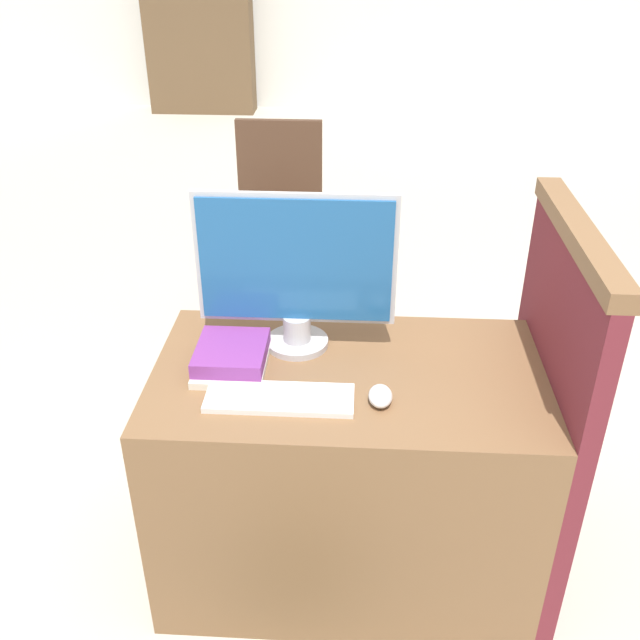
{
  "coord_description": "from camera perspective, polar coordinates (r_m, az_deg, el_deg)",
  "views": [
    {
      "loc": [
        0.02,
        -1.35,
        1.88
      ],
      "look_at": [
        -0.08,
        0.29,
        0.93
      ],
      "focal_mm": 40.0,
      "sensor_mm": 36.0,
      "label": 1
    }
  ],
  "objects": [
    {
      "name": "mouse",
      "position": [
        1.9,
        4.85,
        -6.08
      ],
      "size": [
        0.06,
        0.1,
        0.04
      ],
      "color": "silver",
      "rests_on": "desk"
    },
    {
      "name": "carrel_divider",
      "position": [
        2.22,
        17.58,
        -6.85
      ],
      "size": [
        0.07,
        0.76,
        1.18
      ],
      "color": "maroon",
      "rests_on": "ground_plane"
    },
    {
      "name": "far_chair",
      "position": [
        3.74,
        -3.35,
        8.74
      ],
      "size": [
        0.44,
        0.44,
        0.97
      ],
      "rotation": [
        0.0,
        0.0,
        -0.82
      ],
      "color": "#4C3323",
      "rests_on": "ground_plane"
    },
    {
      "name": "book_stack",
      "position": [
        2.04,
        -7.08,
        -2.91
      ],
      "size": [
        0.2,
        0.24,
        0.07
      ],
      "color": "silver",
      "rests_on": "desk"
    },
    {
      "name": "bookshelf_far",
      "position": [
        7.95,
        -9.76,
        22.86
      ],
      "size": [
        1.09,
        0.32,
        1.91
      ],
      "color": "brown",
      "rests_on": "ground_plane"
    },
    {
      "name": "keyboard",
      "position": [
        1.9,
        -3.25,
        -6.26
      ],
      "size": [
        0.39,
        0.14,
        0.02
      ],
      "color": "white",
      "rests_on": "desk"
    },
    {
      "name": "monitor",
      "position": [
        2.02,
        -1.94,
        3.99
      ],
      "size": [
        0.57,
        0.19,
        0.48
      ],
      "color": "#B7B7BC",
      "rests_on": "desk"
    },
    {
      "name": "desk",
      "position": [
        2.25,
        2.1,
        -12.06
      ],
      "size": [
        1.11,
        0.66,
        0.75
      ],
      "color": "brown",
      "rests_on": "ground_plane"
    }
  ]
}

